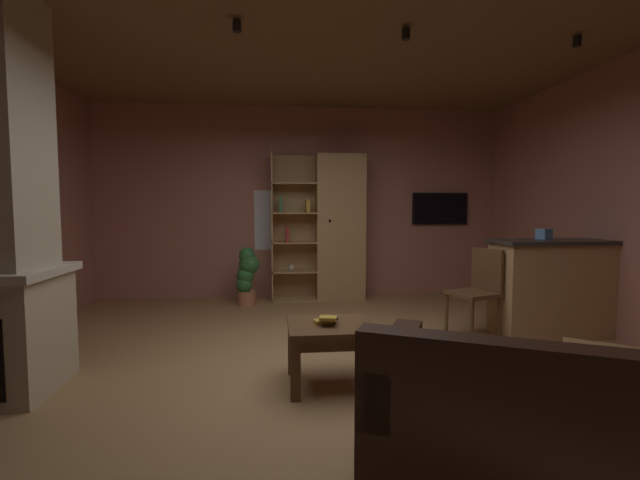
{
  "coord_description": "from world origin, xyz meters",
  "views": [
    {
      "loc": [
        -0.41,
        -3.53,
        1.34
      ],
      "look_at": [
        0.0,
        0.4,
        1.05
      ],
      "focal_mm": 24.44,
      "sensor_mm": 36.0,
      "label": 1
    }
  ],
  "objects_px": {
    "potted_floor_plant": "(247,274)",
    "tissue_box": "(544,234)",
    "wall_mounted_tv": "(440,209)",
    "kitchen_bar_counter": "(560,287)",
    "table_book_1": "(330,318)",
    "table_book_2": "(328,318)",
    "table_book_0": "(323,321)",
    "dining_chair": "(479,286)",
    "leather_couch": "(563,446)",
    "coffee_table": "(331,336)",
    "bookshelf_cabinet": "(334,228)"
  },
  "relations": [
    {
      "from": "table_book_1",
      "to": "potted_floor_plant",
      "type": "height_order",
      "value": "potted_floor_plant"
    },
    {
      "from": "bookshelf_cabinet",
      "to": "table_book_0",
      "type": "distance_m",
      "value": 3.2
    },
    {
      "from": "table_book_2",
      "to": "wall_mounted_tv",
      "type": "xyz_separation_m",
      "value": [
        2.17,
        3.39,
        0.81
      ]
    },
    {
      "from": "potted_floor_plant",
      "to": "coffee_table",
      "type": "bearing_deg",
      "value": -74.15
    },
    {
      "from": "potted_floor_plant",
      "to": "wall_mounted_tv",
      "type": "xyz_separation_m",
      "value": [
        2.94,
        0.51,
        0.9
      ]
    },
    {
      "from": "table_book_0",
      "to": "potted_floor_plant",
      "type": "distance_m",
      "value": 2.9
    },
    {
      "from": "leather_couch",
      "to": "coffee_table",
      "type": "distance_m",
      "value": 1.71
    },
    {
      "from": "table_book_0",
      "to": "dining_chair",
      "type": "xyz_separation_m",
      "value": [
        1.75,
        1.05,
        0.05
      ]
    },
    {
      "from": "tissue_box",
      "to": "potted_floor_plant",
      "type": "relative_size",
      "value": 0.15
    },
    {
      "from": "bookshelf_cabinet",
      "to": "potted_floor_plant",
      "type": "distance_m",
      "value": 1.43
    },
    {
      "from": "bookshelf_cabinet",
      "to": "wall_mounted_tv",
      "type": "height_order",
      "value": "bookshelf_cabinet"
    },
    {
      "from": "tissue_box",
      "to": "wall_mounted_tv",
      "type": "height_order",
      "value": "wall_mounted_tv"
    },
    {
      "from": "tissue_box",
      "to": "leather_couch",
      "type": "height_order",
      "value": "tissue_box"
    },
    {
      "from": "bookshelf_cabinet",
      "to": "kitchen_bar_counter",
      "type": "bearing_deg",
      "value": -44.35
    },
    {
      "from": "coffee_table",
      "to": "dining_chair",
      "type": "relative_size",
      "value": 0.7
    },
    {
      "from": "table_book_1",
      "to": "potted_floor_plant",
      "type": "xyz_separation_m",
      "value": [
        -0.8,
        2.79,
        -0.08
      ]
    },
    {
      "from": "coffee_table",
      "to": "tissue_box",
      "type": "bearing_deg",
      "value": 24.99
    },
    {
      "from": "table_book_1",
      "to": "table_book_2",
      "type": "bearing_deg",
      "value": -107.1
    },
    {
      "from": "kitchen_bar_counter",
      "to": "table_book_0",
      "type": "bearing_deg",
      "value": -158.62
    },
    {
      "from": "leather_couch",
      "to": "table_book_1",
      "type": "distance_m",
      "value": 1.75
    },
    {
      "from": "coffee_table",
      "to": "dining_chair",
      "type": "xyz_separation_m",
      "value": [
        1.69,
        1.07,
        0.15
      ]
    },
    {
      "from": "kitchen_bar_counter",
      "to": "coffee_table",
      "type": "height_order",
      "value": "kitchen_bar_counter"
    },
    {
      "from": "bookshelf_cabinet",
      "to": "potted_floor_plant",
      "type": "xyz_separation_m",
      "value": [
        -1.25,
        -0.3,
        -0.62
      ]
    },
    {
      "from": "potted_floor_plant",
      "to": "tissue_box",
      "type": "bearing_deg",
      "value": -27.59
    },
    {
      "from": "potted_floor_plant",
      "to": "leather_couch",
      "type": "bearing_deg",
      "value": -69.27
    },
    {
      "from": "wall_mounted_tv",
      "to": "leather_couch",
      "type": "bearing_deg",
      "value": -105.17
    },
    {
      "from": "tissue_box",
      "to": "table_book_2",
      "type": "distance_m",
      "value": 2.78
    },
    {
      "from": "table_book_2",
      "to": "potted_floor_plant",
      "type": "bearing_deg",
      "value": 105.0
    },
    {
      "from": "dining_chair",
      "to": "leather_couch",
      "type": "bearing_deg",
      "value": -108.53
    },
    {
      "from": "table_book_2",
      "to": "table_book_1",
      "type": "bearing_deg",
      "value": 72.9
    },
    {
      "from": "wall_mounted_tv",
      "to": "tissue_box",
      "type": "bearing_deg",
      "value": -82.44
    },
    {
      "from": "table_book_0",
      "to": "table_book_2",
      "type": "bearing_deg",
      "value": -68.19
    },
    {
      "from": "kitchen_bar_counter",
      "to": "table_book_2",
      "type": "bearing_deg",
      "value": -157.0
    },
    {
      "from": "table_book_2",
      "to": "dining_chair",
      "type": "relative_size",
      "value": 0.14
    },
    {
      "from": "tissue_box",
      "to": "coffee_table",
      "type": "bearing_deg",
      "value": -155.01
    },
    {
      "from": "kitchen_bar_counter",
      "to": "table_book_0",
      "type": "distance_m",
      "value": 2.83
    },
    {
      "from": "leather_couch",
      "to": "kitchen_bar_counter",
      "type": "bearing_deg",
      "value": 55.5
    },
    {
      "from": "coffee_table",
      "to": "table_book_2",
      "type": "xyz_separation_m",
      "value": [
        -0.03,
        -0.06,
        0.15
      ]
    },
    {
      "from": "bookshelf_cabinet",
      "to": "leather_couch",
      "type": "relative_size",
      "value": 1.14
    },
    {
      "from": "potted_floor_plant",
      "to": "wall_mounted_tv",
      "type": "bearing_deg",
      "value": 9.84
    },
    {
      "from": "leather_couch",
      "to": "potted_floor_plant",
      "type": "xyz_separation_m",
      "value": [
        -1.63,
        4.31,
        0.13
      ]
    },
    {
      "from": "table_book_0",
      "to": "wall_mounted_tv",
      "type": "bearing_deg",
      "value": 56.47
    },
    {
      "from": "table_book_2",
      "to": "potted_floor_plant",
      "type": "height_order",
      "value": "potted_floor_plant"
    },
    {
      "from": "table_book_0",
      "to": "table_book_1",
      "type": "distance_m",
      "value": 0.06
    },
    {
      "from": "table_book_0",
      "to": "leather_couch",
      "type": "bearing_deg",
      "value": -59.42
    },
    {
      "from": "tissue_box",
      "to": "table_book_1",
      "type": "bearing_deg",
      "value": -155.61
    },
    {
      "from": "table_book_0",
      "to": "dining_chair",
      "type": "height_order",
      "value": "dining_chair"
    },
    {
      "from": "kitchen_bar_counter",
      "to": "table_book_1",
      "type": "xyz_separation_m",
      "value": [
        -2.58,
        -1.02,
        -0.0
      ]
    },
    {
      "from": "table_book_0",
      "to": "tissue_box",
      "type": "bearing_deg",
      "value": 24.17
    },
    {
      "from": "table_book_1",
      "to": "wall_mounted_tv",
      "type": "distance_m",
      "value": 4.02
    }
  ]
}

